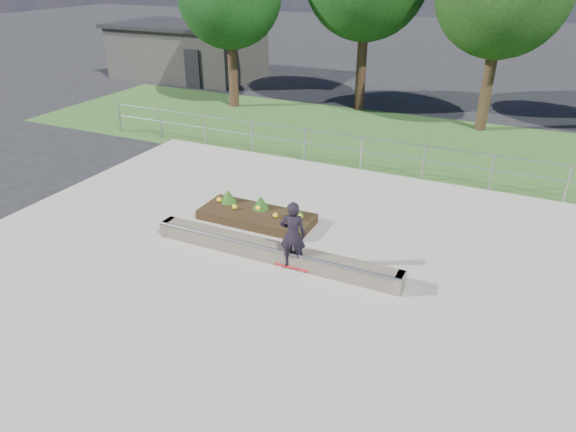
# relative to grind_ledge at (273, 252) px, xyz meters

# --- Properties ---
(ground) EXTENTS (120.00, 120.00, 0.00)m
(ground) POSITION_rel_grind_ledge_xyz_m (0.03, -1.20, -0.26)
(ground) COLOR black
(ground) RESTS_ON ground
(grass_verge) EXTENTS (30.00, 8.00, 0.02)m
(grass_verge) POSITION_rel_grind_ledge_xyz_m (0.03, 9.80, -0.25)
(grass_verge) COLOR #2D5321
(grass_verge) RESTS_ON ground
(concrete_slab) EXTENTS (15.00, 15.00, 0.06)m
(concrete_slab) POSITION_rel_grind_ledge_xyz_m (0.03, -1.20, -0.23)
(concrete_slab) COLOR gray
(concrete_slab) RESTS_ON ground
(fence) EXTENTS (20.06, 0.06, 1.20)m
(fence) POSITION_rel_grind_ledge_xyz_m (0.03, 6.30, 0.51)
(fence) COLOR gray
(fence) RESTS_ON ground
(building) EXTENTS (8.40, 5.40, 3.00)m
(building) POSITION_rel_grind_ledge_xyz_m (-13.96, 16.79, 1.25)
(building) COLOR #2F2C29
(building) RESTS_ON ground
(grind_ledge) EXTENTS (6.00, 0.44, 0.43)m
(grind_ledge) POSITION_rel_grind_ledge_xyz_m (0.00, 0.00, 0.00)
(grind_ledge) COLOR brown
(grind_ledge) RESTS_ON concrete_slab
(planter_bed) EXTENTS (3.00, 1.20, 0.61)m
(planter_bed) POSITION_rel_grind_ledge_xyz_m (-1.28, 1.62, -0.02)
(planter_bed) COLOR black
(planter_bed) RESTS_ON concrete_slab
(skateboarder) EXTENTS (0.80, 0.51, 1.63)m
(skateboarder) POSITION_rel_grind_ledge_xyz_m (0.55, -0.14, 0.64)
(skateboarder) COLOR silver
(skateboarder) RESTS_ON concrete_slab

